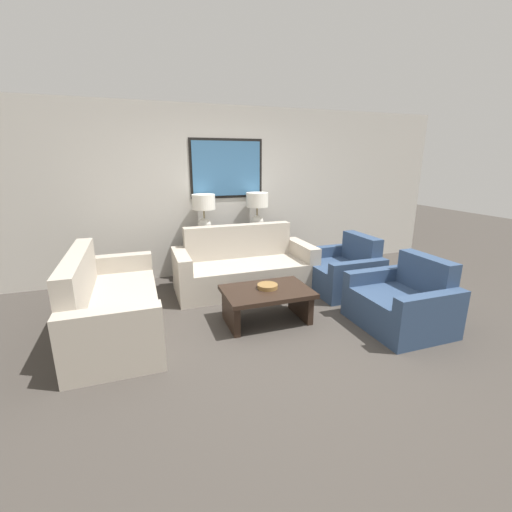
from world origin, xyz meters
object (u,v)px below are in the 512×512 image
object	(u,v)px
table_lamp_left	(204,208)
table_lamp_right	(257,206)
couch_by_back_wall	(244,269)
armchair_near_back_wall	(342,272)
couch_by_side	(112,305)
decorative_bowl	(267,286)
coffee_table	(267,299)
armchair_near_camera	(402,303)
console_table	(232,253)

from	to	relation	value
table_lamp_left	table_lamp_right	size ratio (longest dim) A/B	1.00
couch_by_back_wall	armchair_near_back_wall	distance (m)	1.43
table_lamp_left	couch_by_side	distance (m)	2.13
couch_by_side	decorative_bowl	bearing A→B (deg)	-10.56
couch_by_side	couch_by_back_wall	bearing A→B (deg)	23.66
coffee_table	decorative_bowl	world-z (taller)	decorative_bowl
table_lamp_left	table_lamp_right	distance (m)	0.87
table_lamp_left	armchair_near_back_wall	bearing A→B (deg)	-34.05
decorative_bowl	armchair_near_back_wall	size ratio (longest dim) A/B	0.24
couch_by_back_wall	armchair_near_back_wall	world-z (taller)	couch_by_back_wall
couch_by_back_wall	armchair_near_back_wall	size ratio (longest dim) A/B	1.99
table_lamp_left	decorative_bowl	size ratio (longest dim) A/B	2.53
table_lamp_right	armchair_near_camera	size ratio (longest dim) A/B	0.60
console_table	coffee_table	distance (m)	1.80
console_table	couch_by_side	bearing A→B (deg)	-140.80
coffee_table	armchair_near_back_wall	world-z (taller)	armchair_near_back_wall
console_table	armchair_near_camera	xyz separation A→B (m)	(1.33, -2.40, -0.10)
armchair_near_camera	coffee_table	bearing A→B (deg)	156.80
coffee_table	decorative_bowl	xyz separation A→B (m)	(0.02, 0.04, 0.14)
console_table	armchair_near_camera	bearing A→B (deg)	-61.03
table_lamp_left	table_lamp_right	world-z (taller)	same
couch_by_back_wall	armchair_near_camera	world-z (taller)	couch_by_back_wall
couch_by_back_wall	decorative_bowl	size ratio (longest dim) A/B	8.36
couch_by_side	decorative_bowl	xyz separation A→B (m)	(1.71, -0.32, 0.12)
couch_by_side	armchair_near_camera	world-z (taller)	couch_by_side
couch_by_back_wall	decorative_bowl	world-z (taller)	couch_by_back_wall
decorative_bowl	coffee_table	bearing A→B (deg)	-120.87
armchair_near_back_wall	armchair_near_camera	xyz separation A→B (m)	(0.00, -1.21, 0.00)
couch_by_back_wall	armchair_near_back_wall	xyz separation A→B (m)	(1.33, -0.53, -0.03)
table_lamp_left	coffee_table	world-z (taller)	table_lamp_left
table_lamp_left	couch_by_side	size ratio (longest dim) A/B	0.30
table_lamp_right	armchair_near_camera	xyz separation A→B (m)	(0.89, -2.40, -0.85)
console_table	couch_by_side	distance (m)	2.28
couch_by_side	armchair_near_back_wall	bearing A→B (deg)	4.59
coffee_table	couch_by_back_wall	bearing A→B (deg)	85.97
coffee_table	armchair_near_camera	bearing A→B (deg)	-23.20
couch_by_back_wall	table_lamp_left	bearing A→B (deg)	123.16
console_table	decorative_bowl	distance (m)	1.76
console_table	table_lamp_left	xyz separation A→B (m)	(-0.44, 0.00, 0.76)
couch_by_side	armchair_near_back_wall	world-z (taller)	couch_by_side
couch_by_side	table_lamp_left	bearing A→B (deg)	47.26
table_lamp_left	decorative_bowl	world-z (taller)	table_lamp_left
console_table	table_lamp_right	bearing A→B (deg)	0.00
console_table	armchair_near_back_wall	world-z (taller)	armchair_near_back_wall
armchair_near_back_wall	armchair_near_camera	distance (m)	1.21
console_table	coffee_table	world-z (taller)	console_table
armchair_near_back_wall	console_table	bearing A→B (deg)	138.10
table_lamp_right	coffee_table	size ratio (longest dim) A/B	0.60
table_lamp_left	armchair_near_camera	distance (m)	3.10
couch_by_back_wall	couch_by_side	bearing A→B (deg)	-156.34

